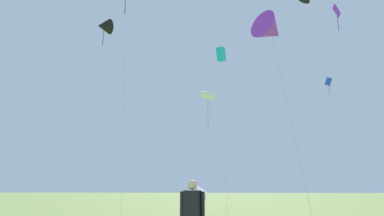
{
  "coord_description": "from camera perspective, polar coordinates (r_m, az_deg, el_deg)",
  "views": [
    {
      "loc": [
        5.72,
        -3.42,
        1.5
      ],
      "look_at": [
        0.0,
        32.0,
        10.28
      ],
      "focal_mm": 31.49,
      "sensor_mm": 36.0,
      "label": 1
    }
  ],
  "objects": [
    {
      "name": "kite_blue_box",
      "position": [
        60.4,
        22.12,
        4.08
      ],
      "size": [
        1.27,
        1.34,
        19.75
      ],
      "color": "blue",
      "rests_on": "ground"
    },
    {
      "name": "kite_purple_delta",
      "position": [
        22.35,
        13.18,
        12.74
      ],
      "size": [
        2.74,
        3.71,
        12.45
      ],
      "color": "purple",
      "rests_on": "ground"
    },
    {
      "name": "kite_purple_diamond",
      "position": [
        35.06,
        23.52,
        13.96
      ],
      "size": [
        2.8,
        1.22,
        18.59
      ],
      "color": "purple",
      "rests_on": "ground"
    },
    {
      "name": "festival_tent_center",
      "position": [
        59.72,
        0.78,
        -13.93
      ],
      "size": [
        3.64,
        3.64,
        2.37
      ],
      "color": "white",
      "rests_on": "ground"
    },
    {
      "name": "kite_cyan_box",
      "position": [
        40.68,
        4.93,
        9.01
      ],
      "size": [
        1.19,
        2.69,
        18.13
      ],
      "color": "#1EB7CC",
      "rests_on": "ground"
    },
    {
      "name": "kite_white_parafoil",
      "position": [
        33.24,
        2.68,
        2.1
      ],
      "size": [
        3.22,
        3.27,
        11.04
      ],
      "color": "white",
      "rests_on": "ground"
    },
    {
      "name": "kite_black_parafoil",
      "position": [
        63.05,
        18.35,
        17.03
      ],
      "size": [
        3.32,
        3.96,
        33.62
      ],
      "color": "black",
      "rests_on": "ground"
    },
    {
      "name": "kite_black_delta",
      "position": [
        64.15,
        -14.71,
        13.25
      ],
      "size": [
        4.05,
        4.3,
        31.79
      ],
      "color": "black",
      "rests_on": "ground"
    }
  ]
}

